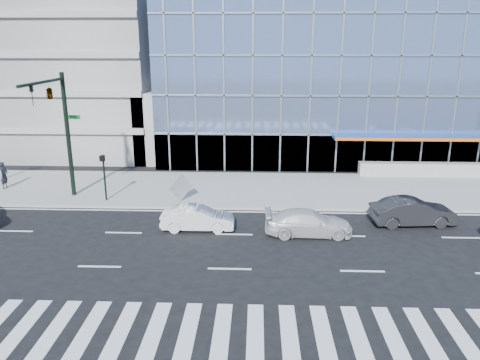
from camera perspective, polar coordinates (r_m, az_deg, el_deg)
The scene contains 12 objects.
ground at distance 25.28m, azimuth -0.74°, elevation -6.65°, with size 160.00×160.00×0.00m, color black.
sidewalk at distance 32.76m, azimuth -0.04°, elevation -1.06°, with size 120.00×8.00×0.15m, color gray.
theatre_building at distance 50.93m, azimuth 17.17°, elevation 12.98°, with size 42.00×26.00×15.00m, color #6C84B5.
parking_garage at distance 53.61m, azimuth -21.96°, elevation 15.36°, with size 24.00×24.00×20.00m, color gray.
ramp_block at distance 42.42m, azimuth -7.70°, elevation 6.88°, with size 6.00×8.00×6.00m, color gray.
traffic_signal at distance 30.59m, azimuth -21.59°, elevation 8.25°, with size 1.14×5.74×8.00m.
ped_signal_post at distance 30.79m, azimuth -16.28°, elevation 1.13°, with size 0.30×0.33×3.00m.
white_suv at distance 25.29m, azimuth 8.34°, elevation -5.17°, with size 1.89×4.64×1.35m, color silver.
white_sedan at distance 25.79m, azimuth -5.19°, elevation -4.66°, with size 1.39×3.99×1.31m, color white.
dark_sedan at distance 28.05m, azimuth 20.30°, elevation -3.66°, with size 1.62×4.65×1.53m, color black.
pedestrian at distance 36.26m, azimuth -26.82°, elevation 0.53°, with size 0.69×0.45×1.88m, color black.
tilted_panel at distance 29.97m, azimuth -7.21°, elevation -0.88°, with size 1.30×0.06×1.30m, color #A2A2A2.
Camera 1 is at (1.20, -23.24, 9.88)m, focal length 35.00 mm.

